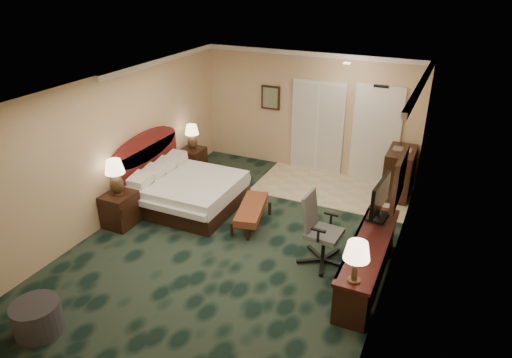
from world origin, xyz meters
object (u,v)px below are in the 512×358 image
at_px(nightstand_far, 193,161).
at_px(lamp_near, 116,177).
at_px(bed, 189,193).
at_px(nightstand_near, 120,210).
at_px(tv, 380,199).
at_px(desk_chair, 324,231).
at_px(ottoman, 37,318).
at_px(bed_bench, 252,215).
at_px(lamp_far, 192,137).
at_px(desk, 368,261).
at_px(minibar, 399,173).

xyz_separation_m(nightstand_far, lamp_near, (-0.00, -2.49, 0.66)).
bearing_deg(lamp_near, bed, 55.37).
distance_m(nightstand_near, tv, 4.58).
bearing_deg(desk_chair, ottoman, -129.68).
bearing_deg(ottoman, bed, 90.70).
bearing_deg(nightstand_near, bed_bench, 24.28).
relative_size(nightstand_near, desk_chair, 0.54).
xyz_separation_m(nightstand_near, ottoman, (0.80, -2.62, -0.09)).
bearing_deg(lamp_far, desk, -26.99).
bearing_deg(lamp_near, tv, 12.53).
relative_size(nightstand_far, lamp_near, 0.91).
xyz_separation_m(bed_bench, tv, (2.23, 0.01, 0.81)).
bearing_deg(bed_bench, bed, 160.88).
height_order(bed, lamp_far, lamp_far).
bearing_deg(nightstand_near, bed, 56.24).
relative_size(nightstand_far, desk, 0.26).
bearing_deg(desk, lamp_far, 153.01).
xyz_separation_m(lamp_far, desk_chair, (3.70, -2.09, -0.30)).
bearing_deg(tv, bed, -177.12).
distance_m(nightstand_far, ottoman, 5.18).
xyz_separation_m(tv, desk_chair, (-0.69, -0.59, -0.43)).
height_order(bed, minibar, minibar).
relative_size(bed, ottoman, 3.02).
relative_size(bed, lamp_near, 2.82).
xyz_separation_m(bed, desk, (3.70, -0.89, 0.04)).
height_order(bed, nightstand_far, nightstand_far).
height_order(bed_bench, desk, desk).
distance_m(desk, tv, 1.02).
bearing_deg(lamp_far, bed, -61.55).
distance_m(lamp_far, tv, 4.65).
height_order(nightstand_near, ottoman, nightstand_near).
height_order(lamp_near, bed_bench, lamp_near).
xyz_separation_m(lamp_near, tv, (4.43, 0.98, 0.05)).
relative_size(bed, desk_chair, 1.59).
xyz_separation_m(nightstand_far, minibar, (4.43, 0.84, 0.20)).
distance_m(tv, minibar, 2.40).
distance_m(lamp_far, bed_bench, 2.73).
distance_m(nightstand_near, ottoman, 2.74).
height_order(tv, desk_chair, tv).
relative_size(nightstand_near, minibar, 0.63).
bearing_deg(tv, nightstand_far, 166.23).
relative_size(bed_bench, minibar, 1.19).
distance_m(ottoman, minibar, 6.98).
xyz_separation_m(bed_bench, ottoman, (-1.38, -3.60, 0.02)).
relative_size(tv, desk_chair, 0.74).
relative_size(desk_chair, minibar, 1.18).
distance_m(bed_bench, desk_chair, 1.68).
bearing_deg(bed, bed_bench, -5.97).
relative_size(nightstand_near, tv, 0.73).
relative_size(nightstand_far, minibar, 0.60).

